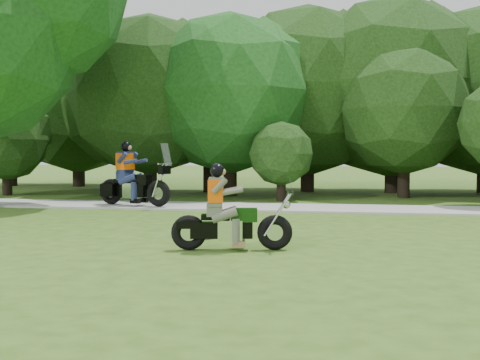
{
  "coord_description": "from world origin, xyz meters",
  "views": [
    {
      "loc": [
        0.09,
        -9.02,
        1.71
      ],
      "look_at": [
        -2.29,
        4.34,
        1.0
      ],
      "focal_mm": 45.0,
      "sensor_mm": 36.0,
      "label": 1
    }
  ],
  "objects": [
    {
      "name": "touring_motorcycle",
      "position": [
        -6.13,
        7.61,
        0.74
      ],
      "size": [
        2.41,
        1.21,
        1.87
      ],
      "rotation": [
        0.0,
        0.0,
        -0.28
      ],
      "color": "black",
      "rests_on": "walkway"
    },
    {
      "name": "chopper_motorcycle",
      "position": [
        -1.91,
        0.85,
        0.54
      ],
      "size": [
        2.05,
        0.73,
        1.47
      ],
      "rotation": [
        0.0,
        0.0,
        0.19
      ],
      "color": "black",
      "rests_on": "ground"
    },
    {
      "name": "ground",
      "position": [
        0.0,
        0.0,
        0.0
      ],
      "size": [
        100.0,
        100.0,
        0.0
      ],
      "primitive_type": "plane",
      "color": "#355718",
      "rests_on": "ground"
    },
    {
      "name": "walkway",
      "position": [
        0.0,
        8.0,
        0.03
      ],
      "size": [
        60.0,
        2.2,
        0.06
      ],
      "primitive_type": "cube",
      "color": "#AAAAA5",
      "rests_on": "ground"
    },
    {
      "name": "tree_line",
      "position": [
        2.06,
        14.44,
        3.77
      ],
      "size": [
        40.34,
        11.67,
        7.64
      ],
      "color": "black",
      "rests_on": "ground"
    }
  ]
}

